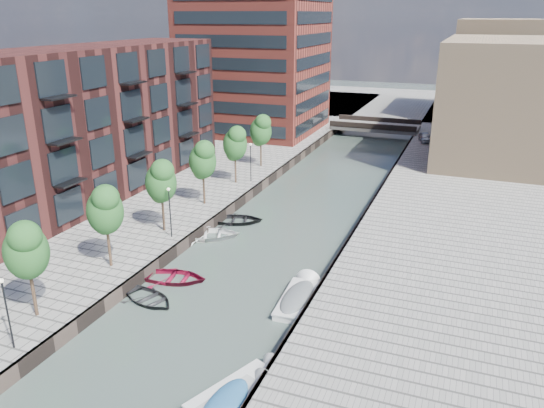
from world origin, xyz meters
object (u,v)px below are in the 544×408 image
Objects in this scene: tree_5 at (235,142)px; motorboat_4 at (299,296)px; motorboat_2 at (245,388)px; motorboat_3 at (231,407)px; sloop_2 at (175,281)px; tree_2 at (105,208)px; bridge at (375,126)px; car at (425,137)px; sloop_1 at (150,301)px; sloop_4 at (237,222)px; sloop_3 at (209,238)px; tree_6 at (261,129)px; tree_4 at (203,159)px; tree_1 at (26,248)px; tree_3 at (161,180)px.

tree_5 reaches higher than motorboat_4.
motorboat_3 is at bearing -90.55° from motorboat_2.
tree_2 is at bearing 95.55° from sloop_2.
bridge reaches higher than car.
motorboat_4 is at bearing 91.76° from motorboat_2.
motorboat_2 is (9.39, -5.69, 0.11)m from sloop_1.
sloop_1 is 14.76m from sloop_4.
tree_5 is at bearing 29.99° from sloop_1.
sloop_3 is at bearing -96.83° from bridge.
tree_6 is 38.42m from motorboat_2.
tree_4 is at bearing 34.51° from sloop_1.
motorboat_3 is at bearing -88.58° from motorboat_4.
sloop_3 is at bearing 78.97° from tree_1.
bridge is at bearing 127.19° from car.
car is at bearing 67.75° from tree_3.
sloop_3 is 41.07m from car.
sloop_1 is at bearing -94.31° from bridge.
tree_2 is 1.00× the size of tree_4.
tree_1 is 1.03× the size of motorboat_3.
tree_5 is at bearing 115.64° from motorboat_2.
tree_1 and tree_6 have the same top height.
motorboat_3 is at bearing -69.80° from tree_6.
tree_1 is at bearing -90.00° from tree_2.
sloop_4 is 22.71m from motorboat_2.
tree_1 reaches higher than sloop_2.
motorboat_2 is (13.69, -0.52, -5.20)m from tree_1.
motorboat_2 is 0.98× the size of motorboat_3.
tree_5 is 1.15× the size of sloop_3.
motorboat_2 is (5.19, -61.52, -1.29)m from bridge.
motorboat_3 reaches higher than sloop_4.
sloop_4 is (3.79, 12.92, -5.31)m from tree_2.
sloop_2 is 13.99m from motorboat_3.
motorboat_2 is at bearing -57.54° from tree_4.
tree_4 reaches higher than sloop_3.
tree_2 and tree_5 have the same top height.
motorboat_4 is (4.90, -52.04, -1.17)m from bridge.
motorboat_4 is at bearing -96.28° from sloop_2.
tree_5 is 1.57× the size of car.
sloop_1 is 11.90m from motorboat_3.
tree_4 is 1.05× the size of motorboat_2.
bridge reaches higher than sloop_4.
tree_3 reaches higher than sloop_1.
tree_1 is 17.05m from sloop_3.
sloop_3 is 1.09× the size of sloop_4.
sloop_1 is (4.30, -15.83, -5.31)m from tree_4.
car is (16.63, 54.65, -3.66)m from tree_1.
tree_5 is 10.38m from sloop_4.
motorboat_4 is at bearing 8.32° from tree_2.
motorboat_2 is (13.69, -7.52, -5.20)m from tree_2.
sloop_2 reaches higher than sloop_1.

